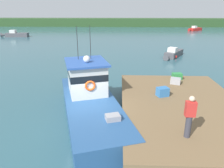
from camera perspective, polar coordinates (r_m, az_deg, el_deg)
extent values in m
plane|color=#2D5660|center=(11.29, -6.62, -10.27)|extent=(200.00, 200.00, 0.00)
cylinder|color=#4C3D2D|center=(14.67, 4.21, -0.66)|extent=(0.36, 0.36, 1.00)
cylinder|color=#4C3D2D|center=(15.75, 23.48, -0.87)|extent=(0.36, 0.36, 1.00)
cube|color=brown|center=(11.11, 18.54, -5.40)|extent=(6.00, 9.00, 0.20)
cube|color=#285184|center=(11.07, -5.64, -7.63)|extent=(4.79, 8.38, 1.10)
cone|color=#285184|center=(15.54, -8.77, 0.56)|extent=(1.59, 2.05, 1.10)
cube|color=#234C9E|center=(10.87, -5.72, -5.53)|extent=(4.76, 8.23, 0.12)
cube|color=#285184|center=(10.80, -5.75, -4.77)|extent=(4.83, 8.39, 0.12)
cube|color=silver|center=(11.60, -6.90, 1.43)|extent=(2.47, 2.67, 1.80)
cube|color=black|center=(11.50, -6.97, 2.91)|extent=(2.50, 2.70, 0.36)
cube|color=#2D56A8|center=(11.33, -7.10, 5.98)|extent=(2.79, 3.03, 0.10)
sphere|color=white|center=(10.99, -6.92, 6.78)|extent=(0.36, 0.36, 0.36)
cylinder|color=black|center=(11.59, -9.42, 10.98)|extent=(0.03, 0.03, 1.80)
cylinder|color=black|center=(11.68, -5.95, 11.20)|extent=(0.03, 0.03, 1.80)
cube|color=#939399|center=(8.94, 0.21, -9.43)|extent=(0.70, 0.60, 0.36)
torus|color=orange|center=(8.32, -5.14, -12.92)|extent=(0.70, 0.70, 0.12)
torus|color=#EA5119|center=(10.54, -5.96, -0.48)|extent=(0.55, 0.26, 0.54)
cube|color=#3370B2|center=(11.54, 13.62, -2.08)|extent=(0.72, 0.62, 0.48)
cube|color=#2D8442|center=(14.55, 17.29, 2.05)|extent=(0.64, 0.50, 0.41)
cube|color=#9E9EA3|center=(13.63, 16.93, 0.81)|extent=(0.71, 0.62, 0.38)
cylinder|color=#383842|center=(8.21, 20.03, -10.83)|extent=(0.22, 0.22, 0.86)
cube|color=red|center=(7.89, 20.64, -6.38)|extent=(0.36, 0.22, 0.56)
sphere|color=beige|center=(7.73, 20.99, -3.78)|extent=(0.20, 0.20, 0.20)
cube|color=#4C4C51|center=(27.22, 16.51, 7.94)|extent=(3.00, 3.84, 0.68)
cone|color=#4C4C51|center=(25.03, 14.82, 7.09)|extent=(1.08, 1.16, 0.68)
cube|color=silver|center=(26.49, 16.19, 8.98)|extent=(1.31, 1.30, 0.51)
cube|color=#4C4C51|center=(48.49, -24.41, 12.09)|extent=(4.48, 1.71, 0.80)
cone|color=#4C4C51|center=(49.58, -27.40, 11.78)|extent=(1.15, 0.88, 0.80)
cube|color=silver|center=(48.71, -25.39, 12.81)|extent=(1.18, 1.19, 0.60)
cube|color=red|center=(60.90, 21.84, 13.68)|extent=(3.85, 3.42, 0.71)
cone|color=red|center=(58.86, 20.50, 13.67)|extent=(1.21, 1.17, 0.71)
cube|color=silver|center=(60.28, 21.55, 14.26)|extent=(1.39, 1.39, 0.54)
sphere|color=red|center=(26.12, 16.88, 7.11)|extent=(0.40, 0.40, 0.40)
cube|color=#284723|center=(71.78, 0.96, 16.49)|extent=(120.00, 8.00, 2.40)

